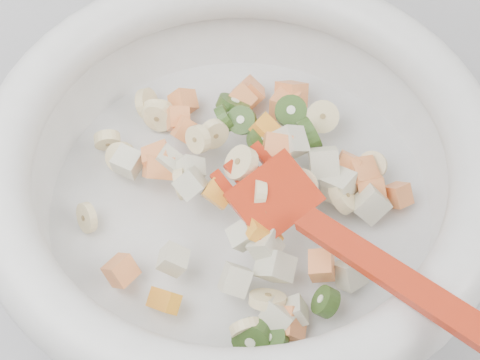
# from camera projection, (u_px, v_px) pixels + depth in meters

# --- Properties ---
(counter) EXTENTS (2.00, 0.60, 0.90)m
(counter) POSITION_uv_depth(u_px,v_px,m) (189.00, 340.00, 1.02)
(counter) COLOR #98989D
(counter) RESTS_ON ground
(mixing_bowl) EXTENTS (0.40, 0.39, 0.14)m
(mixing_bowl) POSITION_uv_depth(u_px,v_px,m) (241.00, 172.00, 0.56)
(mixing_bowl) COLOR silver
(mixing_bowl) RESTS_ON counter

